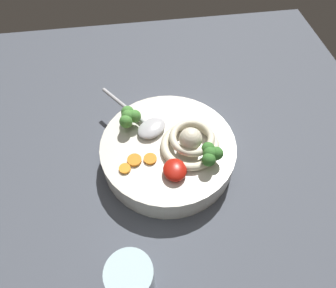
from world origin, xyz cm
name	(u,v)px	position (x,y,z in cm)	size (l,w,h in cm)	color
table_slab	(159,167)	(0.00, 0.00, 1.50)	(100.10, 100.10, 2.99)	#474C56
soup_bowl	(168,151)	(0.59, -2.00, 5.61)	(25.69, 25.69, 5.06)	silver
noodle_pile	(191,142)	(-0.70, -6.01, 9.56)	(12.00, 11.77, 4.82)	beige
soup_spoon	(147,124)	(5.33, 1.49, 8.86)	(15.87, 12.94, 1.60)	#B7B7BC
chili_sauce_dollop	(175,170)	(-5.83, -2.26, 9.09)	(4.60, 4.14, 2.07)	#B2190F
broccoli_floret_right	(211,154)	(-4.36, -8.79, 10.42)	(4.76, 4.10, 3.76)	#7A9E60
broccoli_floret_far	(129,117)	(6.30, 4.68, 10.49)	(4.90, 4.22, 3.88)	#7A9E60
carrot_slice_front	(150,159)	(-2.43, 1.69, 8.30)	(2.38, 2.38, 0.49)	orange
carrot_slice_near_spoon	(125,169)	(-3.82, 6.34, 8.30)	(2.08, 2.08, 0.49)	orange
carrot_slice_left	(134,160)	(-2.31, 4.53, 8.34)	(2.58, 2.58, 0.57)	orange
drinking_glass	(133,284)	(-23.07, 6.35, 9.12)	(6.17, 6.17, 12.25)	silver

